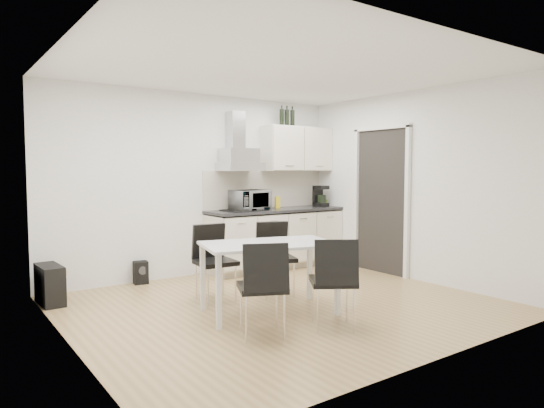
{
  "coord_description": "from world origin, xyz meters",
  "views": [
    {
      "loc": [
        -3.19,
        -4.31,
        1.51
      ],
      "look_at": [
        0.21,
        0.49,
        1.1
      ],
      "focal_mm": 32.0,
      "sensor_mm": 36.0,
      "label": 1
    }
  ],
  "objects_px": {
    "chair_near_left": "(262,288)",
    "floor_speaker": "(141,272)",
    "dining_table": "(269,251)",
    "chair_far_left": "(216,263)",
    "guitar_amp": "(50,284)",
    "chair_far_right": "(276,259)",
    "chair_near_right": "(333,282)",
    "kitchenette": "(277,214)"
  },
  "relations": [
    {
      "from": "chair_near_left",
      "to": "dining_table",
      "type": "bearing_deg",
      "value": 74.34
    },
    {
      "from": "dining_table",
      "to": "floor_speaker",
      "type": "relative_size",
      "value": 5.07
    },
    {
      "from": "chair_far_left",
      "to": "chair_far_right",
      "type": "xyz_separation_m",
      "value": [
        0.71,
        -0.21,
        0.0
      ]
    },
    {
      "from": "dining_table",
      "to": "floor_speaker",
      "type": "xyz_separation_m",
      "value": [
        -0.64,
        2.07,
        -0.52
      ]
    },
    {
      "from": "kitchenette",
      "to": "dining_table",
      "type": "height_order",
      "value": "kitchenette"
    },
    {
      "from": "kitchenette",
      "to": "guitar_amp",
      "type": "relative_size",
      "value": 4.66
    },
    {
      "from": "chair_far_left",
      "to": "chair_near_right",
      "type": "relative_size",
      "value": 1.0
    },
    {
      "from": "chair_far_right",
      "to": "chair_near_right",
      "type": "relative_size",
      "value": 1.0
    },
    {
      "from": "guitar_amp",
      "to": "chair_far_right",
      "type": "bearing_deg",
      "value": -29.86
    },
    {
      "from": "chair_near_left",
      "to": "guitar_amp",
      "type": "bearing_deg",
      "value": 145.22
    },
    {
      "from": "chair_near_left",
      "to": "floor_speaker",
      "type": "distance_m",
      "value": 2.65
    },
    {
      "from": "kitchenette",
      "to": "guitar_amp",
      "type": "xyz_separation_m",
      "value": [
        -3.31,
        -0.19,
        -0.61
      ]
    },
    {
      "from": "chair_far_left",
      "to": "guitar_amp",
      "type": "bearing_deg",
      "value": -27.13
    },
    {
      "from": "kitchenette",
      "to": "chair_near_right",
      "type": "xyz_separation_m",
      "value": [
        -1.26,
        -2.65,
        -0.39
      ]
    },
    {
      "from": "chair_near_left",
      "to": "guitar_amp",
      "type": "distance_m",
      "value": 2.66
    },
    {
      "from": "guitar_amp",
      "to": "floor_speaker",
      "type": "height_order",
      "value": "guitar_amp"
    },
    {
      "from": "guitar_amp",
      "to": "chair_near_left",
      "type": "bearing_deg",
      "value": -61.72
    },
    {
      "from": "dining_table",
      "to": "floor_speaker",
      "type": "bearing_deg",
      "value": 121.58
    },
    {
      "from": "chair_far_left",
      "to": "chair_far_right",
      "type": "height_order",
      "value": "same"
    },
    {
      "from": "kitchenette",
      "to": "floor_speaker",
      "type": "height_order",
      "value": "kitchenette"
    },
    {
      "from": "dining_table",
      "to": "chair_near_right",
      "type": "relative_size",
      "value": 1.73
    },
    {
      "from": "chair_near_right",
      "to": "floor_speaker",
      "type": "height_order",
      "value": "chair_near_right"
    },
    {
      "from": "chair_near_right",
      "to": "floor_speaker",
      "type": "xyz_separation_m",
      "value": [
        -0.86,
        2.82,
        -0.29
      ]
    },
    {
      "from": "kitchenette",
      "to": "chair_far_left",
      "type": "bearing_deg",
      "value": -145.83
    },
    {
      "from": "guitar_amp",
      "to": "chair_far_left",
      "type": "bearing_deg",
      "value": -34.13
    },
    {
      "from": "chair_far_right",
      "to": "chair_near_left",
      "type": "distance_m",
      "value": 1.44
    },
    {
      "from": "chair_far_left",
      "to": "chair_near_left",
      "type": "xyz_separation_m",
      "value": [
        -0.23,
        -1.3,
        0.0
      ]
    },
    {
      "from": "chair_far_left",
      "to": "chair_far_right",
      "type": "relative_size",
      "value": 1.0
    },
    {
      "from": "chair_far_right",
      "to": "guitar_amp",
      "type": "bearing_deg",
      "value": -7.8
    },
    {
      "from": "chair_far_left",
      "to": "kitchenette",
      "type": "bearing_deg",
      "value": -141.45
    },
    {
      "from": "kitchenette",
      "to": "chair_far_right",
      "type": "relative_size",
      "value": 2.86
    },
    {
      "from": "floor_speaker",
      "to": "kitchenette",
      "type": "bearing_deg",
      "value": 4.09
    },
    {
      "from": "chair_far_right",
      "to": "chair_near_left",
      "type": "xyz_separation_m",
      "value": [
        -0.94,
        -1.09,
        0.0
      ]
    },
    {
      "from": "chair_far_right",
      "to": "guitar_amp",
      "type": "relative_size",
      "value": 1.63
    },
    {
      "from": "chair_near_left",
      "to": "floor_speaker",
      "type": "bearing_deg",
      "value": 118.09
    },
    {
      "from": "chair_near_right",
      "to": "floor_speaker",
      "type": "relative_size",
      "value": 2.93
    },
    {
      "from": "chair_far_left",
      "to": "floor_speaker",
      "type": "bearing_deg",
      "value": -68.66
    },
    {
      "from": "dining_table",
      "to": "chair_far_right",
      "type": "distance_m",
      "value": 0.75
    },
    {
      "from": "kitchenette",
      "to": "chair_near_left",
      "type": "xyz_separation_m",
      "value": [
        -1.95,
        -2.46,
        -0.39
      ]
    },
    {
      "from": "kitchenette",
      "to": "guitar_amp",
      "type": "height_order",
      "value": "kitchenette"
    },
    {
      "from": "chair_far_left",
      "to": "dining_table",
      "type": "bearing_deg",
      "value": 111.57
    },
    {
      "from": "chair_near_right",
      "to": "floor_speaker",
      "type": "bearing_deg",
      "value": 140.29
    }
  ]
}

